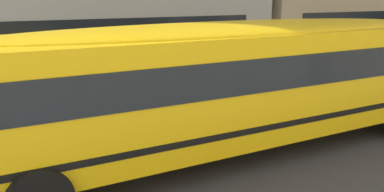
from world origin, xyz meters
TOP-DOWN VIEW (x-y plane):
  - ground_plane at (0.00, 0.00)m, footprint 400.00×400.00m
  - sidewalk_far at (0.00, 7.15)m, footprint 120.00×3.00m
  - lane_centreline at (0.00, 0.00)m, footprint 110.00×0.16m
  - school_bus at (-4.05, -1.35)m, footprint 13.37×3.17m

SIDE VIEW (x-z plane):
  - ground_plane at x=0.00m, z-range 0.00..0.00m
  - lane_centreline at x=0.00m, z-range 0.00..0.01m
  - sidewalk_far at x=0.00m, z-range 0.00..0.01m
  - school_bus at x=-4.05m, z-range 0.28..3.26m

